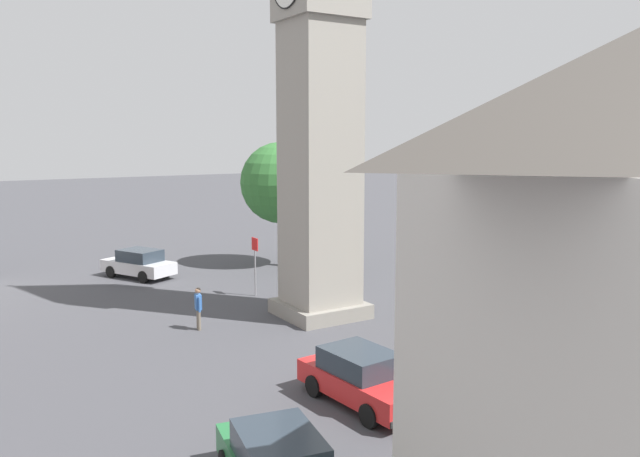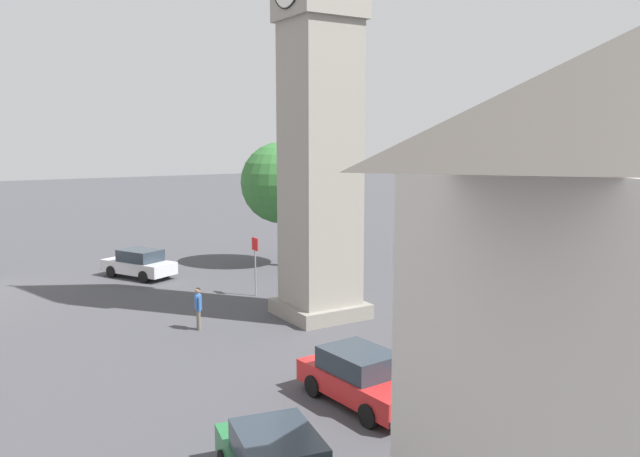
% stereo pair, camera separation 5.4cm
% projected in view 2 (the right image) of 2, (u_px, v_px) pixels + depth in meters
% --- Properties ---
extents(ground_plane, '(200.00, 200.00, 0.00)m').
position_uv_depth(ground_plane, '(320.00, 315.00, 26.82)').
color(ground_plane, '#424247').
extents(clock_tower, '(3.97, 3.97, 21.51)m').
position_uv_depth(clock_tower, '(320.00, 8.00, 25.02)').
color(clock_tower, gray).
rests_on(clock_tower, ground).
extents(car_blue_kerb, '(4.25, 2.06, 1.53)m').
position_uv_depth(car_blue_kerb, '(361.00, 378.00, 17.82)').
color(car_blue_kerb, red).
rests_on(car_blue_kerb, ground).
extents(car_silver_kerb, '(4.44, 3.37, 1.53)m').
position_uv_depth(car_silver_kerb, '(139.00, 263.00, 33.98)').
color(car_silver_kerb, silver).
rests_on(car_silver_kerb, ground).
extents(car_white_side, '(4.34, 2.32, 1.53)m').
position_uv_depth(car_white_side, '(477.00, 329.00, 22.31)').
color(car_white_side, gold).
rests_on(car_white_side, ground).
extents(pedestrian, '(0.55, 0.27, 1.69)m').
position_uv_depth(pedestrian, '(198.00, 305.00, 24.67)').
color(pedestrian, '#706656').
rests_on(pedestrian, ground).
extents(tree, '(4.71, 4.71, 7.24)m').
position_uv_depth(tree, '(281.00, 183.00, 36.58)').
color(tree, brown).
rests_on(tree, ground).
extents(road_sign, '(0.60, 0.07, 2.80)m').
position_uv_depth(road_sign, '(255.00, 257.00, 29.85)').
color(road_sign, gray).
rests_on(road_sign, ground).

